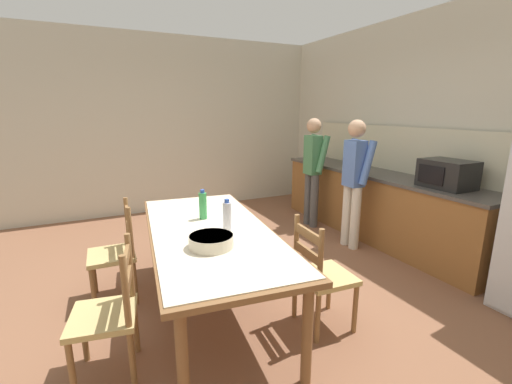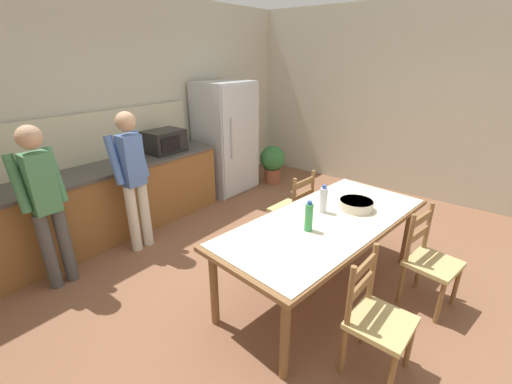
% 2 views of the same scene
% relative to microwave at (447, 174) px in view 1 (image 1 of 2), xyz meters
% --- Properties ---
extents(ground_plane, '(8.32, 8.32, 0.00)m').
position_rel_microwave_xyz_m(ground_plane, '(-0.34, -2.21, -1.05)').
color(ground_plane, brown).
extents(wall_back, '(6.52, 0.12, 2.90)m').
position_rel_microwave_xyz_m(wall_back, '(-0.34, 0.45, 0.40)').
color(wall_back, beige).
rests_on(wall_back, ground).
extents(wall_left, '(0.12, 5.20, 2.90)m').
position_rel_microwave_xyz_m(wall_left, '(-3.60, -2.21, 0.40)').
color(wall_left, beige).
rests_on(wall_left, ground).
extents(kitchen_counter, '(3.33, 0.66, 0.90)m').
position_rel_microwave_xyz_m(kitchen_counter, '(-1.02, 0.02, -0.60)').
color(kitchen_counter, brown).
rests_on(kitchen_counter, ground).
extents(counter_splashback, '(3.29, 0.03, 0.60)m').
position_rel_microwave_xyz_m(counter_splashback, '(-1.01, 0.33, 0.15)').
color(counter_splashback, beige).
rests_on(counter_splashback, kitchen_counter).
extents(microwave, '(0.50, 0.39, 0.30)m').
position_rel_microwave_xyz_m(microwave, '(0.00, 0.00, 0.00)').
color(microwave, black).
rests_on(microwave, kitchen_counter).
extents(dining_table, '(2.32, 1.20, 0.76)m').
position_rel_microwave_xyz_m(dining_table, '(-0.23, -2.59, -0.36)').
color(dining_table, brown).
rests_on(dining_table, ground).
extents(bottle_near_centre, '(0.07, 0.07, 0.27)m').
position_rel_microwave_xyz_m(bottle_near_centre, '(-0.51, -2.56, -0.16)').
color(bottle_near_centre, green).
rests_on(bottle_near_centre, dining_table).
extents(bottle_off_centre, '(0.07, 0.07, 0.27)m').
position_rel_microwave_xyz_m(bottle_off_centre, '(-0.11, -2.48, -0.16)').
color(bottle_off_centre, silver).
rests_on(bottle_off_centre, dining_table).
extents(serving_bowl, '(0.32, 0.32, 0.09)m').
position_rel_microwave_xyz_m(serving_bowl, '(0.15, -2.70, -0.24)').
color(serving_bowl, beige).
rests_on(serving_bowl, dining_table).
extents(chair_side_near_left, '(0.43, 0.41, 0.91)m').
position_rel_microwave_xyz_m(chair_side_near_left, '(-0.82, -3.30, -0.61)').
color(chair_side_near_left, olive).
rests_on(chair_side_near_left, ground).
extents(chair_side_near_right, '(0.48, 0.47, 0.91)m').
position_rel_microwave_xyz_m(chair_side_near_right, '(0.19, -3.41, -0.61)').
color(chair_side_near_right, olive).
rests_on(chair_side_near_right, ground).
extents(chair_side_far_right, '(0.45, 0.43, 0.91)m').
position_rel_microwave_xyz_m(chair_side_far_right, '(0.35, -1.87, -0.61)').
color(chair_side_far_right, olive).
rests_on(chair_side_far_right, ground).
extents(person_at_sink, '(0.40, 0.28, 1.60)m').
position_rel_microwave_xyz_m(person_at_sink, '(-1.76, -0.50, -0.15)').
color(person_at_sink, '#4C4C4C').
rests_on(person_at_sink, ground).
extents(person_at_counter, '(0.40, 0.28, 1.60)m').
position_rel_microwave_xyz_m(person_at_counter, '(-0.85, -0.52, -0.15)').
color(person_at_counter, silver).
rests_on(person_at_counter, ground).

